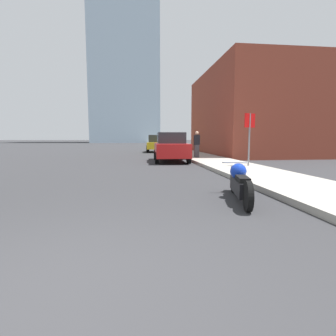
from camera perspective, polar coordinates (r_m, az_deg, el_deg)
name	(u,v)px	position (r m, az deg, el deg)	size (l,w,h in m)	color
ground_plane	(50,298)	(2.67, -24.35, -24.44)	(400.00, 400.00, 0.00)	#2D2D30
sidewalk	(164,146)	(42.42, -0.95, 4.78)	(2.48, 240.00, 0.15)	#9E998E
brick_storefront	(257,114)	(23.72, 18.76, 11.16)	(8.67, 12.27, 6.83)	brown
distant_tower	(125,23)	(92.47, -9.43, 28.73)	(19.97, 19.97, 72.90)	#9EB7CC
motorcycle	(240,182)	(5.94, 15.31, -3.06)	(0.78, 2.29, 0.79)	black
parked_car_red	(171,147)	(15.24, 0.60, 4.57)	(2.05, 4.48, 1.67)	red
parked_car_yellow	(157,144)	(25.69, -2.47, 5.34)	(2.15, 4.35, 1.66)	gold
stop_sign	(250,130)	(11.97, 17.32, 7.84)	(0.57, 0.26, 2.26)	slate
pedestrian	(197,144)	(16.49, 6.28, 5.19)	(0.36, 0.23, 1.63)	#38383D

